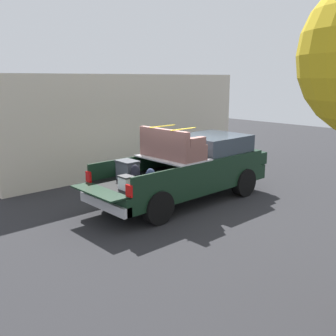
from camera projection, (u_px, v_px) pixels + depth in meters
The scene contains 3 objects.
ground_plane at pixel (183, 201), 11.47m from camera, with size 40.00×40.00×0.00m, color #262628.
pickup_truck at pixel (192, 167), 11.49m from camera, with size 6.05×2.06×2.23m.
building_facade at pixel (137, 124), 14.86m from camera, with size 10.67×0.36×3.69m, color beige.
Camera 1 is at (-7.72, -7.76, 3.56)m, focal length 41.46 mm.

